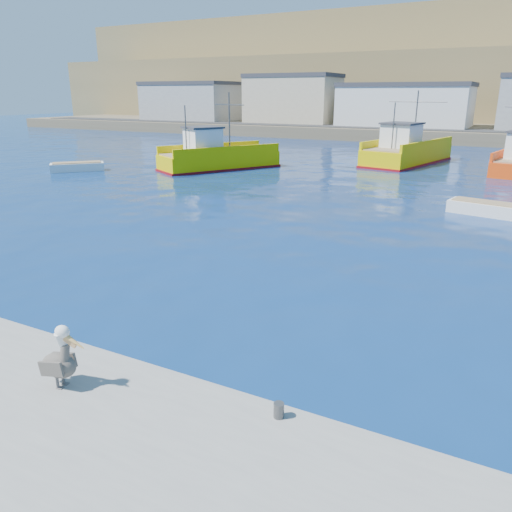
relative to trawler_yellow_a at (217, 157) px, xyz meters
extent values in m
plane|color=#071353|center=(17.05, -26.29, -1.00)|extent=(260.00, 260.00, 0.00)
cylinder|color=#4C4C4C|center=(20.05, -29.69, -0.35)|extent=(0.20, 0.20, 0.30)
cube|color=brown|center=(17.05, 45.71, -0.20)|extent=(160.00, 30.00, 1.60)
cube|color=brown|center=(17.05, 71.71, 5.00)|extent=(180.00, 40.00, 14.00)
cube|color=brown|center=(17.05, 91.71, 10.00)|extent=(200.00, 40.00, 24.00)
cube|color=#2D2D2D|center=(17.05, 34.71, 0.65)|extent=(150.00, 5.00, 0.10)
cube|color=gray|center=(-30.95, 40.71, 3.60)|extent=(16.00, 10.00, 6.00)
cube|color=#333338|center=(-30.95, 40.71, 6.90)|extent=(16.32, 10.20, 0.60)
cube|color=tan|center=(-10.95, 40.71, 4.10)|extent=(14.00, 9.00, 7.00)
cube|color=#333338|center=(-10.95, 40.71, 7.90)|extent=(14.28, 9.18, 0.60)
cube|color=silver|center=(7.05, 40.71, 3.35)|extent=(18.00, 11.00, 5.50)
cube|color=#333338|center=(7.05, 40.71, 6.40)|extent=(18.36, 11.22, 0.60)
cube|color=#DCC000|center=(0.13, 0.24, -0.33)|extent=(8.06, 10.66, 1.34)
cube|color=#DCC000|center=(1.54, -0.56, 0.69)|extent=(5.15, 8.89, 0.70)
cube|color=#DCC000|center=(-1.27, 1.03, 0.69)|extent=(5.15, 8.89, 0.70)
cube|color=maroon|center=(0.13, 0.24, -0.95)|extent=(8.22, 10.87, 0.25)
cube|color=#8C7251|center=(0.13, 0.24, 0.39)|extent=(7.62, 10.17, 0.10)
cube|color=white|center=(-0.63, -1.11, 1.44)|extent=(3.36, 3.43, 2.00)
cube|color=#333338|center=(-0.63, -1.11, 2.54)|extent=(3.66, 3.78, 0.15)
cylinder|color=#4C4C4C|center=(0.64, 1.14, 2.84)|extent=(0.16, 0.16, 5.00)
cylinder|color=#4C4C4C|center=(-1.39, -2.45, 2.34)|extent=(0.14, 0.14, 4.00)
cylinder|color=#4C4C4C|center=(0.64, 1.14, 4.34)|extent=(4.23, 2.44, 0.08)
cube|color=#DCC000|center=(13.77, 11.57, -0.25)|extent=(6.37, 12.12, 1.50)
cube|color=#DCC000|center=(15.60, 11.17, 0.85)|extent=(2.66, 11.09, 0.70)
cube|color=#DCC000|center=(11.94, 11.97, 0.85)|extent=(2.66, 11.09, 0.70)
cube|color=maroon|center=(13.77, 11.57, -0.95)|extent=(6.49, 12.36, 0.25)
cube|color=#8C7251|center=(13.77, 11.57, 0.55)|extent=(5.96, 11.60, 0.10)
cube|color=white|center=(13.40, 9.88, 1.60)|extent=(3.34, 3.41, 2.00)
cube|color=#333338|center=(13.40, 9.88, 2.70)|extent=(3.61, 3.80, 0.15)
cylinder|color=#4C4C4C|center=(14.02, 12.70, 3.00)|extent=(0.14, 0.14, 5.00)
cylinder|color=#4C4C4C|center=(13.03, 8.19, 2.50)|extent=(0.12, 0.12, 4.00)
cylinder|color=#4C4C4C|center=(14.02, 12.70, 4.50)|extent=(5.47, 1.27, 0.08)
cube|color=#E53E0B|center=(22.05, 10.11, 0.53)|extent=(1.83, 8.81, 0.70)
cube|color=silver|center=(-9.66, -6.67, -0.73)|extent=(3.99, 4.12, 0.85)
cube|color=#8C7251|center=(-9.66, -6.67, -0.28)|extent=(3.47, 3.59, 0.09)
cube|color=silver|center=(22.13, -7.80, -0.75)|extent=(4.23, 2.20, 0.81)
cube|color=#8C7251|center=(22.13, -7.80, -0.31)|extent=(3.77, 1.82, 0.08)
cylinder|color=#595451|center=(15.62, -30.93, -0.37)|extent=(0.07, 0.07, 0.26)
cube|color=#595451|center=(15.67, -30.93, -0.49)|extent=(0.15, 0.13, 0.01)
cylinder|color=#595451|center=(15.60, -30.77, -0.37)|extent=(0.07, 0.07, 0.26)
cube|color=#595451|center=(15.64, -30.76, -0.49)|extent=(0.15, 0.13, 0.01)
ellipsoid|color=#38332D|center=(15.63, -30.85, -0.02)|extent=(0.83, 0.57, 0.53)
cube|color=#38332D|center=(15.64, -31.05, 0.01)|extent=(0.59, 0.15, 0.39)
cube|color=#38332D|center=(15.58, -30.65, 0.01)|extent=(0.59, 0.15, 0.39)
cube|color=#38332D|center=(15.30, -30.90, -0.08)|extent=(0.22, 0.17, 0.11)
cylinder|color=#38332D|center=(15.81, -30.82, 0.27)|extent=(0.22, 0.30, 0.42)
cylinder|color=white|center=(15.76, -30.83, 0.58)|extent=(0.21, 0.29, 0.40)
ellipsoid|color=white|center=(15.82, -30.82, 0.78)|extent=(0.35, 0.29, 0.26)
cone|color=gold|center=(16.06, -30.78, 0.61)|extent=(0.54, 0.21, 0.37)
cube|color=tan|center=(15.97, -30.79, 0.57)|extent=(0.33, 0.10, 0.23)
camera|label=1|loc=(23.39, -36.89, 5.27)|focal=35.00mm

